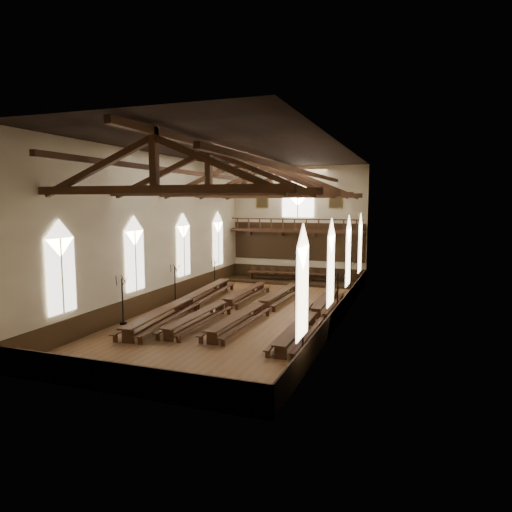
{
  "coord_description": "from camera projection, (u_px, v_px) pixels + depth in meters",
  "views": [
    {
      "loc": [
        10.11,
        -26.07,
        6.9
      ],
      "look_at": [
        0.2,
        1.5,
        3.43
      ],
      "focal_mm": 32.0,
      "sensor_mm": 36.0,
      "label": 1
    }
  ],
  "objects": [
    {
      "name": "ground",
      "position": [
        245.0,
        313.0,
        28.57
      ],
      "size": [
        26.0,
        26.0,
        0.0
      ],
      "primitive_type": "plane",
      "color": "brown",
      "rests_on": "ground"
    },
    {
      "name": "room_walls",
      "position": [
        245.0,
        209.0,
        27.81
      ],
      "size": [
        26.0,
        26.0,
        26.0
      ],
      "color": "beige",
      "rests_on": "ground"
    },
    {
      "name": "wainscot_band",
      "position": [
        245.0,
        303.0,
        28.5
      ],
      "size": [
        12.0,
        26.0,
        1.2
      ],
      "color": "#32200F",
      "rests_on": "ground"
    },
    {
      "name": "side_windows",
      "position": [
        245.0,
        254.0,
        28.13
      ],
      "size": [
        11.85,
        19.8,
        4.5
      ],
      "color": "white",
      "rests_on": "room_walls"
    },
    {
      "name": "end_window",
      "position": [
        298.0,
        198.0,
        39.77
      ],
      "size": [
        2.8,
        0.12,
        3.8
      ],
      "color": "white",
      "rests_on": "room_walls"
    },
    {
      "name": "minstrels_gallery",
      "position": [
        297.0,
        236.0,
        39.94
      ],
      "size": [
        11.8,
        1.24,
        3.7
      ],
      "color": "#3B1F12",
      "rests_on": "room_walls"
    },
    {
      "name": "portraits",
      "position": [
        298.0,
        200.0,
        39.79
      ],
      "size": [
        7.75,
        0.09,
        1.45
      ],
      "color": "brown",
      "rests_on": "room_walls"
    },
    {
      "name": "roof_trusses",
      "position": [
        244.0,
        180.0,
        27.6
      ],
      "size": [
        11.7,
        25.7,
        2.8
      ],
      "color": "#3B1F12",
      "rests_on": "room_walls"
    },
    {
      "name": "refectory_row_a",
      "position": [
        187.0,
        301.0,
        29.22
      ],
      "size": [
        2.31,
        15.19,
        0.82
      ],
      "color": "#3B1F12",
      "rests_on": "ground"
    },
    {
      "name": "refectory_row_b",
      "position": [
        224.0,
        303.0,
        28.9
      ],
      "size": [
        1.53,
        14.12,
        0.72
      ],
      "color": "#3B1F12",
      "rests_on": "ground"
    },
    {
      "name": "refectory_row_c",
      "position": [
        262.0,
        305.0,
        28.39
      ],
      "size": [
        1.69,
        14.24,
        0.73
      ],
      "color": "#3B1F12",
      "rests_on": "ground"
    },
    {
      "name": "refectory_row_d",
      "position": [
        313.0,
        313.0,
        26.31
      ],
      "size": [
        1.47,
        14.01,
        0.71
      ],
      "color": "#3B1F12",
      "rests_on": "ground"
    },
    {
      "name": "dais",
      "position": [
        289.0,
        281.0,
        39.32
      ],
      "size": [
        11.4,
        2.87,
        0.19
      ],
      "primitive_type": "cube",
      "color": "#32200F",
      "rests_on": "ground"
    },
    {
      "name": "high_table",
      "position": [
        289.0,
        274.0,
        39.24
      ],
      "size": [
        7.35,
        1.46,
        0.69
      ],
      "color": "#3B1F12",
      "rests_on": "dais"
    },
    {
      "name": "high_chairs",
      "position": [
        291.0,
        273.0,
        39.91
      ],
      "size": [
        7.63,
        0.43,
        0.94
      ],
      "color": "#3B1F12",
      "rests_on": "dais"
    },
    {
      "name": "candelabrum_left_near",
      "position": [
        123.0,
        309.0,
        25.82
      ],
      "size": [
        0.82,
        0.84,
        2.8
      ],
      "color": "black",
      "rests_on": "ground"
    },
    {
      "name": "candelabrum_left_mid",
      "position": [
        175.0,
        291.0,
        31.32
      ],
      "size": [
        0.74,
        0.82,
        2.68
      ],
      "color": "black",
      "rests_on": "ground"
    },
    {
      "name": "candelabrum_left_far",
      "position": [
        215.0,
        278.0,
        37.32
      ],
      "size": [
        0.65,
        0.7,
        2.31
      ],
      "color": "black",
      "rests_on": "ground"
    },
    {
      "name": "candelabrum_right_near",
      "position": [
        303.0,
        344.0,
        19.7
      ],
      "size": [
        0.8,
        0.75,
        2.63
      ],
      "color": "black",
      "rests_on": "ground"
    },
    {
      "name": "candelabrum_right_mid",
      "position": [
        337.0,
        302.0,
        27.89
      ],
      "size": [
        0.78,
        0.85,
        2.79
      ],
      "color": "black",
      "rests_on": "ground"
    },
    {
      "name": "candelabrum_right_far",
      "position": [
        350.0,
        286.0,
        32.9
      ],
      "size": [
        0.79,
        0.87,
        2.85
      ],
      "color": "black",
      "rests_on": "ground"
    }
  ]
}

